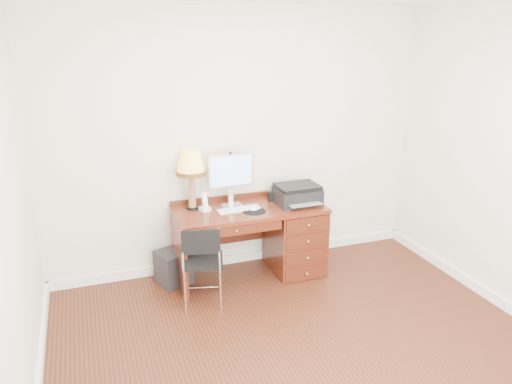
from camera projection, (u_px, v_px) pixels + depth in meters
name	position (u px, v px, depth m)	size (l,w,h in m)	color
ground	(306.00, 352.00, 3.98)	(4.00, 4.00, 0.00)	#33150B
room_shell	(277.00, 307.00, 4.53)	(4.00, 4.00, 4.00)	silver
desk	(279.00, 234.00, 5.21)	(1.50, 0.67, 0.75)	#582112
monitor	(231.00, 173.00, 4.96)	(0.47, 0.16, 0.54)	silver
keyboard	(239.00, 209.00, 4.93)	(0.42, 0.12, 0.02)	white
mouse_pad	(254.00, 210.00, 4.90)	(0.23, 0.23, 0.05)	black
printer	(297.00, 194.00, 5.11)	(0.45, 0.35, 0.20)	black
leg_lamp	(191.00, 166.00, 4.84)	(0.29, 0.29, 0.60)	black
phone	(205.00, 205.00, 4.90)	(0.11, 0.11, 0.19)	white
pen_cup	(271.00, 196.00, 5.19)	(0.08, 0.08, 0.10)	black
chair	(203.00, 257.00, 4.52)	(0.46, 0.46, 0.80)	black
equipment_box	(173.00, 267.00, 5.02)	(0.30, 0.30, 0.34)	black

